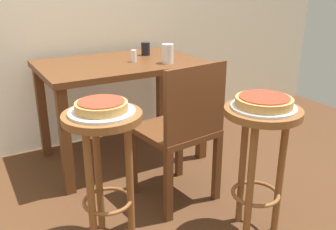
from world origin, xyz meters
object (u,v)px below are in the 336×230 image
at_px(serving_plate_foreground, 264,107).
at_px(pizza_foreground, 264,101).
at_px(stool_middle, 104,150).
at_px(cup_near_edge, 168,54).
at_px(pizza_middle, 101,106).
at_px(stool_foreground, 260,145).
at_px(dining_table, 120,76).
at_px(serving_plate_middle, 102,112).
at_px(wooden_chair, 182,128).
at_px(condiment_shaker, 134,56).
at_px(cup_far_edge, 146,49).

bearing_deg(serving_plate_foreground, pizza_foreground, 0.00).
xyz_separation_m(stool_middle, cup_near_edge, (0.71, 0.64, 0.28)).
relative_size(serving_plate_foreground, pizza_middle, 1.29).
bearing_deg(pizza_foreground, stool_foreground, -177.32).
bearing_deg(dining_table, serving_plate_foreground, -78.73).
bearing_deg(stool_foreground, serving_plate_foreground, 90.00).
relative_size(serving_plate_middle, wooden_chair, 0.36).
height_order(serving_plate_middle, condiment_shaker, condiment_shaker).
bearing_deg(dining_table, serving_plate_middle, -117.63).
xyz_separation_m(serving_plate_foreground, cup_near_edge, (0.03, 0.96, 0.09)).
bearing_deg(cup_far_edge, stool_foreground, -91.24).
xyz_separation_m(stool_foreground, serving_plate_middle, (-0.68, 0.32, 0.19)).
height_order(pizza_foreground, wooden_chair, wooden_chair).
bearing_deg(serving_plate_middle, cup_near_edge, 42.09).
height_order(stool_middle, cup_far_edge, cup_far_edge).
bearing_deg(stool_middle, serving_plate_middle, 0.00).
bearing_deg(stool_foreground, stool_middle, 154.94).
xyz_separation_m(condiment_shaker, wooden_chair, (-0.02, -0.67, -0.29)).
xyz_separation_m(stool_middle, cup_far_edge, (0.71, 0.97, 0.26)).
distance_m(dining_table, wooden_chair, 0.74).
relative_size(dining_table, cup_far_edge, 11.48).
xyz_separation_m(serving_plate_foreground, condiment_shaker, (-0.15, 1.11, 0.06)).
distance_m(serving_plate_middle, pizza_middle, 0.03).
bearing_deg(cup_near_edge, serving_plate_foreground, -92.00).
xyz_separation_m(pizza_foreground, wooden_chair, (-0.17, 0.45, -0.26)).
relative_size(stool_foreground, cup_near_edge, 5.39).
distance_m(cup_far_edge, condiment_shaker, 0.25).
bearing_deg(stool_middle, pizza_foreground, -25.06).
bearing_deg(dining_table, wooden_chair, -85.16).
relative_size(pizza_foreground, wooden_chair, 0.31).
bearing_deg(pizza_middle, stool_foreground, -25.06).
relative_size(stool_middle, cup_near_edge, 5.39).
bearing_deg(cup_near_edge, serving_plate_middle, -137.91).
bearing_deg(pizza_foreground, stool_middle, 154.94).
xyz_separation_m(cup_near_edge, condiment_shaker, (-0.18, 0.15, -0.02)).
xyz_separation_m(serving_plate_foreground, serving_plate_middle, (-0.68, 0.32, 0.00)).
distance_m(pizza_middle, condiment_shaker, 0.96).
bearing_deg(serving_plate_foreground, pizza_middle, 154.94).
distance_m(serving_plate_foreground, condiment_shaker, 1.12).
distance_m(stool_foreground, wooden_chair, 0.48).
relative_size(dining_table, cup_near_edge, 8.49).
xyz_separation_m(serving_plate_middle, condiment_shaker, (0.53, 0.79, 0.06)).
distance_m(stool_foreground, dining_table, 1.20).
xyz_separation_m(serving_plate_foreground, dining_table, (-0.23, 1.17, -0.08)).
height_order(pizza_middle, wooden_chair, wooden_chair).
height_order(stool_middle, wooden_chair, wooden_chair).
distance_m(stool_middle, serving_plate_middle, 0.19).
relative_size(serving_plate_foreground, condiment_shaker, 3.76).
bearing_deg(cup_far_edge, wooden_chair, -103.42).
xyz_separation_m(dining_table, cup_near_edge, (0.27, -0.21, 0.17)).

